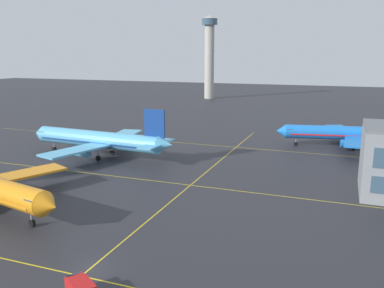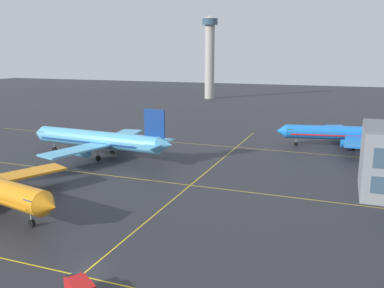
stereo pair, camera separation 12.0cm
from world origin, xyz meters
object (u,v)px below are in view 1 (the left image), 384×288
at_px(airliner_third_row, 347,133).
at_px(control_tower, 209,52).
at_px(service_truck_red_van, 80,288).
at_px(airliner_second_row, 99,140).

height_order(airliner_third_row, control_tower, control_tower).
height_order(service_truck_red_van, control_tower, control_tower).
xyz_separation_m(service_truck_red_van, control_tower, (-47.48, 184.59, 24.25)).
xyz_separation_m(airliner_third_row, service_truck_red_van, (-24.57, -81.37, -2.64)).
xyz_separation_m(airliner_third_row, control_tower, (-72.05, 103.23, 21.61)).
bearing_deg(control_tower, service_truck_red_van, -75.57).
height_order(airliner_second_row, control_tower, control_tower).
bearing_deg(control_tower, airliner_second_row, -82.75).
bearing_deg(airliner_third_row, airliner_second_row, -150.10).
bearing_deg(airliner_third_row, control_tower, 124.92).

